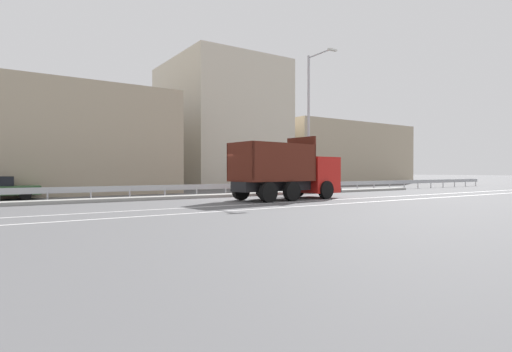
# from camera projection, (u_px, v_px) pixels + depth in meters

# --- Properties ---
(ground_plane) EXTENTS (320.00, 320.00, 0.00)m
(ground_plane) POSITION_uv_depth(u_px,v_px,m) (239.00, 199.00, 22.73)
(ground_plane) COLOR #565659
(lane_strip_0) EXTENTS (65.15, 0.16, 0.01)m
(lane_strip_0) POSITION_uv_depth(u_px,v_px,m) (307.00, 201.00, 21.25)
(lane_strip_0) COLOR silver
(lane_strip_0) RESTS_ON ground_plane
(lane_strip_1) EXTENTS (65.15, 0.16, 0.01)m
(lane_strip_1) POSITION_uv_depth(u_px,v_px,m) (337.00, 204.00, 19.42)
(lane_strip_1) COLOR silver
(lane_strip_1) RESTS_ON ground_plane
(median_island) EXTENTS (35.84, 1.10, 0.18)m
(median_island) POSITION_uv_depth(u_px,v_px,m) (219.00, 196.00, 24.72)
(median_island) COLOR gray
(median_island) RESTS_ON ground_plane
(median_guardrail) EXTENTS (65.15, 0.09, 0.78)m
(median_guardrail) POSITION_uv_depth(u_px,v_px,m) (211.00, 187.00, 25.53)
(median_guardrail) COLOR #9EA0A5
(median_guardrail) RESTS_ON ground_plane
(dump_truck) EXTENTS (7.09, 3.15, 3.61)m
(dump_truck) POSITION_uv_depth(u_px,v_px,m) (297.00, 177.00, 23.28)
(dump_truck) COLOR red
(dump_truck) RESTS_ON ground_plane
(median_road_sign) EXTENTS (0.66, 0.16, 2.32)m
(median_road_sign) POSITION_uv_depth(u_px,v_px,m) (284.00, 177.00, 27.55)
(median_road_sign) COLOR white
(median_road_sign) RESTS_ON ground_plane
(street_lamp_1) EXTENTS (0.71, 2.68, 9.91)m
(street_lamp_1) POSITION_uv_depth(u_px,v_px,m) (310.00, 117.00, 28.48)
(street_lamp_1) COLOR #ADADB2
(street_lamp_1) RESTS_ON ground_plane
(background_building_1) EXTENTS (10.65, 12.58, 13.12)m
(background_building_1) POSITION_uv_depth(u_px,v_px,m) (220.00, 126.00, 43.16)
(background_building_1) COLOR beige
(background_building_1) RESTS_ON ground_plane
(background_building_2) EXTENTS (19.21, 9.13, 7.62)m
(background_building_2) POSITION_uv_depth(u_px,v_px,m) (338.00, 154.00, 52.16)
(background_building_2) COLOR tan
(background_building_2) RESTS_ON ground_plane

